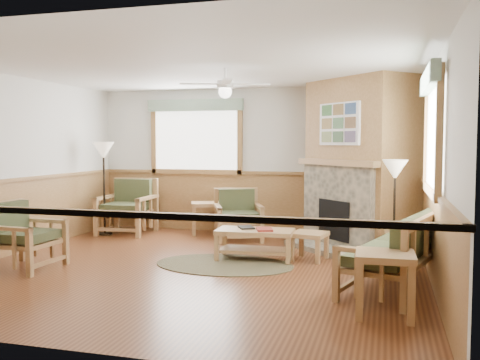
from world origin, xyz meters
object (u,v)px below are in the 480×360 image
(armchair_back_left, at_px, (127,207))
(coffee_table, at_px, (255,245))
(footstool, at_px, (309,246))
(armchair_left, at_px, (25,235))
(end_table_chairs, at_px, (206,218))
(floor_lamp_left, at_px, (104,188))
(end_table_sofa, at_px, (385,284))
(armchair_back_right, at_px, (238,215))
(sofa, at_px, (395,250))
(floor_lamp_right, at_px, (394,214))

(armchair_back_left, bearing_deg, coffee_table, -30.32)
(coffee_table, distance_m, footstool, 0.78)
(armchair_left, distance_m, end_table_chairs, 3.51)
(floor_lamp_left, bearing_deg, armchair_left, -82.68)
(armchair_back_left, height_order, end_table_sofa, armchair_back_left)
(armchair_back_right, bearing_deg, end_table_sofa, -78.01)
(sofa, xyz_separation_m, end_table_sofa, (-0.10, -1.10, -0.12))
(armchair_back_left, height_order, coffee_table, armchair_back_left)
(floor_lamp_right, bearing_deg, end_table_sofa, -92.85)
(floor_lamp_left, bearing_deg, end_table_chairs, 15.86)
(armchair_back_right, relative_size, coffee_table, 0.80)
(armchair_back_right, bearing_deg, sofa, -66.44)
(armchair_back_right, height_order, end_table_chairs, armchair_back_right)
(footstool, bearing_deg, armchair_back_left, 159.32)
(footstool, distance_m, floor_lamp_right, 1.29)
(end_table_chairs, height_order, footstool, end_table_chairs)
(footstool, bearing_deg, end_table_sofa, -65.18)
(armchair_back_right, xyz_separation_m, coffee_table, (0.66, -1.46, -0.22))
(end_table_chairs, distance_m, footstool, 2.71)
(armchair_back_right, bearing_deg, footstool, -64.76)
(floor_lamp_right, bearing_deg, sofa, -90.00)
(armchair_left, xyz_separation_m, floor_lamp_right, (4.76, 1.33, 0.29))
(coffee_table, bearing_deg, footstool, 10.56)
(floor_lamp_right, bearing_deg, armchair_back_right, 150.22)
(armchair_left, xyz_separation_m, footstool, (3.59, 1.54, -0.25))
(coffee_table, relative_size, end_table_chairs, 1.86)
(armchair_back_left, distance_m, armchair_left, 2.89)
(footstool, xyz_separation_m, floor_lamp_left, (-3.94, 1.15, 0.65))
(armchair_back_left, height_order, armchair_left, armchair_back_left)
(armchair_left, xyz_separation_m, end_table_sofa, (4.65, -0.75, -0.14))
(sofa, distance_m, floor_lamp_left, 5.62)
(footstool, bearing_deg, floor_lamp_right, -9.88)
(sofa, height_order, end_table_chairs, sofa)
(end_table_chairs, xyz_separation_m, footstool, (2.14, -1.66, -0.09))
(coffee_table, bearing_deg, sofa, -30.40)
(sofa, height_order, coffee_table, sofa)
(end_table_chairs, height_order, floor_lamp_right, floor_lamp_right)
(floor_lamp_left, bearing_deg, end_table_sofa, -34.49)
(end_table_sofa, relative_size, floor_lamp_right, 0.43)
(armchair_back_left, bearing_deg, sofa, -29.94)
(end_table_chairs, bearing_deg, coffee_table, -53.02)
(end_table_sofa, height_order, floor_lamp_right, floor_lamp_right)
(sofa, xyz_separation_m, end_table_chairs, (-3.31, 2.84, -0.14))
(end_table_chairs, bearing_deg, armchair_back_left, -168.36)
(end_table_chairs, height_order, floor_lamp_left, floor_lamp_left)
(end_table_chairs, bearing_deg, footstool, -37.68)
(footstool, relative_size, floor_lamp_right, 0.32)
(armchair_back_left, bearing_deg, end_table_chairs, 9.81)
(armchair_back_left, xyz_separation_m, floor_lamp_left, (-0.34, -0.21, 0.35))
(end_table_sofa, bearing_deg, coffee_table, 130.82)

